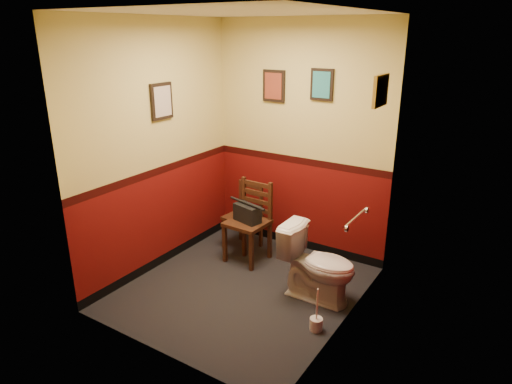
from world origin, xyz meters
TOP-DOWN VIEW (x-y plane):
  - floor at (0.00, 0.00)m, footprint 2.20×2.40m
  - ceiling at (0.00, 0.00)m, footprint 2.20×2.40m
  - wall_back at (0.00, 1.20)m, footprint 2.20×0.00m
  - wall_front at (0.00, -1.20)m, footprint 2.20×0.00m
  - wall_left at (-1.10, 0.00)m, footprint 0.00×2.40m
  - wall_right at (1.10, 0.00)m, footprint 0.00×2.40m
  - grab_bar at (1.07, 0.25)m, footprint 0.05×0.56m
  - framed_print_back_a at (-0.35, 1.18)m, footprint 0.28×0.04m
  - framed_print_back_b at (0.25, 1.18)m, footprint 0.26×0.04m
  - framed_print_left at (-1.08, 0.10)m, footprint 0.04×0.30m
  - framed_print_right at (1.08, 0.60)m, footprint 0.04×0.34m
  - toilet at (0.72, 0.26)m, footprint 0.77×0.43m
  - toilet_brush at (0.94, -0.22)m, footprint 0.12×0.12m
  - chair_left at (-0.55, 0.84)m, footprint 0.41×0.41m
  - chair_right at (-0.32, 0.61)m, footprint 0.45×0.45m
  - handbag at (-0.32, 0.57)m, footprint 0.35×0.23m
  - tp_stack at (-0.05, 1.06)m, footprint 0.25×0.13m

SIDE VIEW (x-z plane):
  - floor at x=0.00m, z-range 0.00..0.00m
  - toilet_brush at x=0.94m, z-range -0.14..0.28m
  - tp_stack at x=-0.05m, z-range -0.02..0.20m
  - toilet at x=0.72m, z-range 0.00..0.75m
  - chair_left at x=-0.55m, z-range 0.00..0.81m
  - chair_right at x=-0.32m, z-range 0.00..0.94m
  - handbag at x=-0.32m, z-range 0.47..0.71m
  - grab_bar at x=1.07m, z-range 0.92..0.98m
  - wall_back at x=0.00m, z-range 0.00..2.70m
  - wall_front at x=0.00m, z-range 0.00..2.70m
  - wall_left at x=-1.10m, z-range 0.00..2.70m
  - wall_right at x=1.10m, z-range 0.00..2.70m
  - framed_print_left at x=-1.08m, z-range 1.66..2.04m
  - framed_print_back_a at x=-0.35m, z-range 1.77..2.13m
  - framed_print_back_b at x=0.25m, z-range 1.83..2.17m
  - framed_print_right at x=1.08m, z-range 1.91..2.19m
  - ceiling at x=0.00m, z-range 2.70..2.70m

